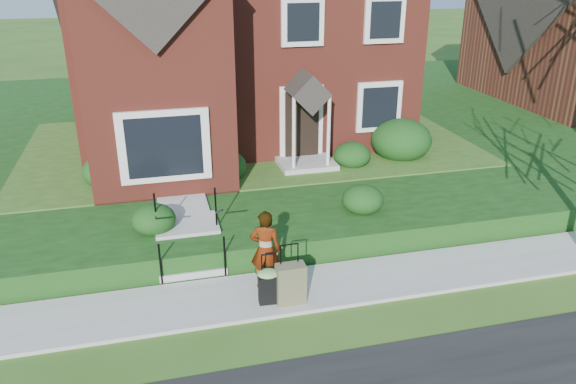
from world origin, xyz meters
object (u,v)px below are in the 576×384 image
object	(u,v)px
woman	(265,250)
suitcase_black	(269,284)
suitcase_olive	(291,284)
front_steps	(189,240)

from	to	relation	value
woman	suitcase_black	distance (m)	0.73
suitcase_olive	suitcase_black	bearing A→B (deg)	167.44
front_steps	suitcase_olive	xyz separation A→B (m)	(1.72, -2.28, 0.01)
front_steps	suitcase_olive	bearing A→B (deg)	-52.88
suitcase_black	woman	bearing A→B (deg)	87.17
suitcase_black	suitcase_olive	size ratio (longest dim) A/B	0.85
suitcase_olive	woman	bearing A→B (deg)	116.49
woman	suitcase_olive	xyz separation A→B (m)	(0.34, -0.66, -0.43)
woman	suitcase_black	bearing A→B (deg)	102.48
front_steps	woman	distance (m)	2.17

